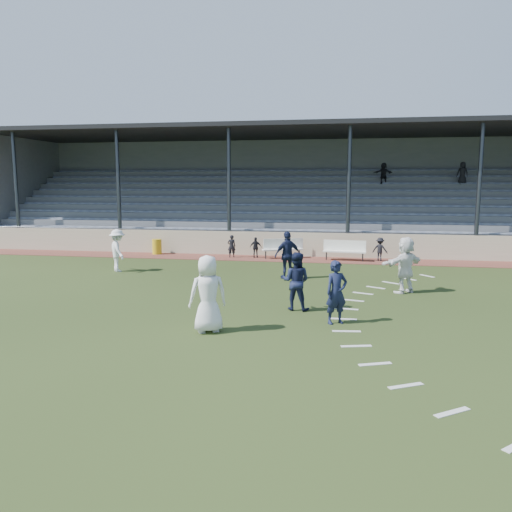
{
  "coord_description": "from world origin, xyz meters",
  "views": [
    {
      "loc": [
        2.77,
        -13.32,
        3.64
      ],
      "look_at": [
        0.0,
        2.5,
        1.3
      ],
      "focal_mm": 35.0,
      "sensor_mm": 36.0,
      "label": 1
    }
  ],
  "objects_px": {
    "football": "(212,312)",
    "player_white_lead": "(208,294)",
    "player_navy_lead": "(336,292)",
    "bench_left": "(283,246)",
    "trash_bin": "(157,247)",
    "bench_right": "(345,249)"
  },
  "relations": [
    {
      "from": "football",
      "to": "player_white_lead",
      "type": "distance_m",
      "value": 1.72
    },
    {
      "from": "player_navy_lead",
      "to": "player_white_lead",
      "type": "bearing_deg",
      "value": 172.23
    },
    {
      "from": "bench_left",
      "to": "player_white_lead",
      "type": "distance_m",
      "value": 12.49
    },
    {
      "from": "trash_bin",
      "to": "football",
      "type": "relative_size",
      "value": 3.72
    },
    {
      "from": "bench_left",
      "to": "player_white_lead",
      "type": "height_order",
      "value": "player_white_lead"
    },
    {
      "from": "bench_left",
      "to": "player_navy_lead",
      "type": "distance_m",
      "value": 11.53
    },
    {
      "from": "trash_bin",
      "to": "player_navy_lead",
      "type": "distance_m",
      "value": 14.74
    },
    {
      "from": "bench_left",
      "to": "football",
      "type": "bearing_deg",
      "value": -115.2
    },
    {
      "from": "bench_right",
      "to": "trash_bin",
      "type": "relative_size",
      "value": 2.63
    },
    {
      "from": "player_white_lead",
      "to": "bench_right",
      "type": "bearing_deg",
      "value": -132.24
    },
    {
      "from": "football",
      "to": "player_navy_lead",
      "type": "bearing_deg",
      "value": -2.92
    },
    {
      "from": "bench_right",
      "to": "player_navy_lead",
      "type": "xyz_separation_m",
      "value": [
        -0.23,
        -10.93,
        0.25
      ]
    },
    {
      "from": "bench_left",
      "to": "bench_right",
      "type": "xyz_separation_m",
      "value": [
        2.97,
        -0.27,
        0.0
      ]
    },
    {
      "from": "bench_right",
      "to": "player_white_lead",
      "type": "height_order",
      "value": "player_white_lead"
    },
    {
      "from": "player_white_lead",
      "to": "player_navy_lead",
      "type": "bearing_deg",
      "value": 175.5
    },
    {
      "from": "bench_right",
      "to": "trash_bin",
      "type": "height_order",
      "value": "bench_right"
    },
    {
      "from": "trash_bin",
      "to": "player_navy_lead",
      "type": "relative_size",
      "value": 0.46
    },
    {
      "from": "bench_left",
      "to": "trash_bin",
      "type": "distance_m",
      "value": 6.59
    },
    {
      "from": "bench_right",
      "to": "football",
      "type": "relative_size",
      "value": 9.79
    },
    {
      "from": "trash_bin",
      "to": "player_navy_lead",
      "type": "height_order",
      "value": "player_navy_lead"
    },
    {
      "from": "football",
      "to": "player_white_lead",
      "type": "relative_size",
      "value": 0.11
    },
    {
      "from": "player_white_lead",
      "to": "player_navy_lead",
      "type": "distance_m",
      "value": 3.36
    }
  ]
}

